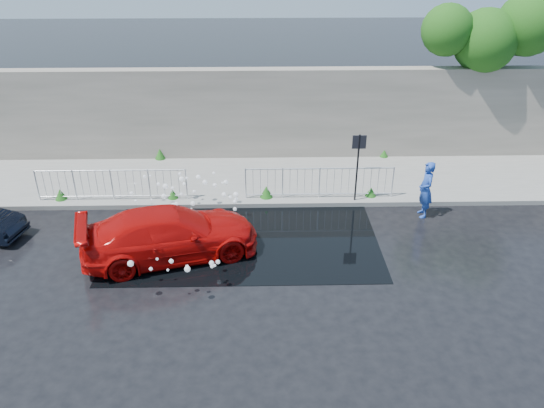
{
  "coord_description": "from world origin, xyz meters",
  "views": [
    {
      "loc": [
        1.02,
        -12.85,
        8.38
      ],
      "look_at": [
        1.34,
        1.25,
        1.0
      ],
      "focal_mm": 35.0,
      "sensor_mm": 36.0,
      "label": 1
    }
  ],
  "objects": [
    {
      "name": "ground",
      "position": [
        0.0,
        0.0,
        0.0
      ],
      "size": [
        90.0,
        90.0,
        0.0
      ],
      "primitive_type": "plane",
      "color": "black",
      "rests_on": "ground"
    },
    {
      "name": "pavement",
      "position": [
        0.0,
        5.0,
        0.07
      ],
      "size": [
        30.0,
        4.0,
        0.15
      ],
      "primitive_type": "cube",
      "color": "slate",
      "rests_on": "ground"
    },
    {
      "name": "curb",
      "position": [
        0.0,
        3.0,
        0.08
      ],
      "size": [
        30.0,
        0.25,
        0.16
      ],
      "primitive_type": "cube",
      "color": "slate",
      "rests_on": "ground"
    },
    {
      "name": "retaining_wall",
      "position": [
        0.0,
        7.2,
        1.9
      ],
      "size": [
        30.0,
        0.6,
        3.5
      ],
      "primitive_type": "cube",
      "color": "#6A655A",
      "rests_on": "pavement"
    },
    {
      "name": "puddle",
      "position": [
        0.5,
        1.0,
        0.01
      ],
      "size": [
        8.0,
        5.0,
        0.01
      ],
      "primitive_type": "cube",
      "color": "black",
      "rests_on": "ground"
    },
    {
      "name": "sign_post",
      "position": [
        4.2,
        3.1,
        1.72
      ],
      "size": [
        0.45,
        0.06,
        2.5
      ],
      "color": "black",
      "rests_on": "ground"
    },
    {
      "name": "tree",
      "position": [
        9.77,
        7.41,
        4.87
      ],
      "size": [
        5.15,
        2.41,
        6.38
      ],
      "color": "#332114",
      "rests_on": "ground"
    },
    {
      "name": "railing_left",
      "position": [
        -4.0,
        3.35,
        0.74
      ],
      "size": [
        5.05,
        0.05,
        1.1
      ],
      "color": "silver",
      "rests_on": "pavement"
    },
    {
      "name": "railing_right",
      "position": [
        3.0,
        3.35,
        0.74
      ],
      "size": [
        5.05,
        0.05,
        1.1
      ],
      "color": "silver",
      "rests_on": "pavement"
    },
    {
      "name": "weeds",
      "position": [
        -0.42,
        4.52,
        0.34
      ],
      "size": [
        12.17,
        3.93,
        0.42
      ],
      "color": "#194311",
      "rests_on": "pavement"
    },
    {
      "name": "water_spray",
      "position": [
        -1.45,
        1.44,
        0.75
      ],
      "size": [
        3.62,
        5.65,
        1.02
      ],
      "color": "white",
      "rests_on": "ground"
    },
    {
      "name": "red_car",
      "position": [
        -1.56,
        0.04,
        0.72
      ],
      "size": [
        5.3,
        3.28,
        1.43
      ],
      "primitive_type": "imported",
      "rotation": [
        0.0,
        0.0,
        1.85
      ],
      "color": "#AC0806",
      "rests_on": "ground"
    },
    {
      "name": "person",
      "position": [
        6.29,
        2.24,
        0.94
      ],
      "size": [
        0.45,
        0.69,
        1.88
      ],
      "primitive_type": "imported",
      "rotation": [
        0.0,
        0.0,
        -1.57
      ],
      "color": "#2144A5",
      "rests_on": "ground"
    }
  ]
}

